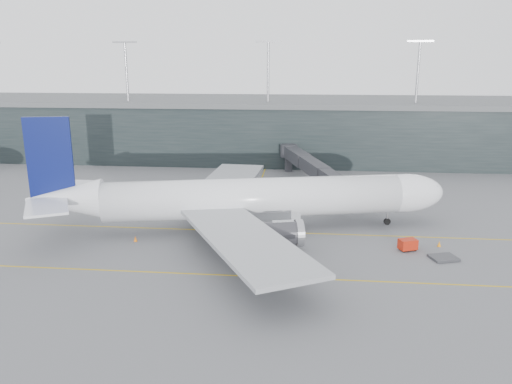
{
  "coord_description": "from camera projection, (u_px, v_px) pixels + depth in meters",
  "views": [
    {
      "loc": [
        14.19,
        -74.46,
        24.81
      ],
      "look_at": [
        7.22,
        -4.0,
        6.15
      ],
      "focal_mm": 35.0,
      "sensor_mm": 36.0,
      "label": 1
    }
  ],
  "objects": [
    {
      "name": "cone_wing_port",
      "position": [
        272.0,
        201.0,
        89.95
      ],
      "size": [
        0.44,
        0.44,
        0.7
      ],
      "primitive_type": "cone",
      "color": "orange",
      "rests_on": "ground"
    },
    {
      "name": "uld_b",
      "position": [
        208.0,
        199.0,
        89.3
      ],
      "size": [
        2.38,
        2.18,
        1.75
      ],
      "rotation": [
        0.0,
        0.0,
        -0.41
      ],
      "color": "#36363A",
      "rests_on": "ground"
    },
    {
      "name": "taxiline_a",
      "position": [
        209.0,
        230.0,
        75.47
      ],
      "size": [
        160.0,
        0.25,
        0.02
      ],
      "primitive_type": "cube",
      "color": "#C09C12",
      "rests_on": "ground"
    },
    {
      "name": "uld_a",
      "position": [
        194.0,
        197.0,
        90.1
      ],
      "size": [
        2.29,
        2.03,
        1.76
      ],
      "rotation": [
        0.0,
        0.0,
        0.28
      ],
      "color": "#36363A",
      "rests_on": "ground"
    },
    {
      "name": "baggage_dolly",
      "position": [
        444.0,
        258.0,
        64.35
      ],
      "size": [
        3.92,
        3.49,
        0.33
      ],
      "primitive_type": "cube",
      "rotation": [
        0.0,
        0.0,
        0.3
      ],
      "color": "#313236",
      "rests_on": "ground"
    },
    {
      "name": "terminal",
      "position": [
        252.0,
        127.0,
        133.19
      ],
      "size": [
        240.0,
        36.0,
        29.0
      ],
      "color": "black",
      "rests_on": "ground"
    },
    {
      "name": "cone_wing_stbd",
      "position": [
        249.0,
        266.0,
        61.57
      ],
      "size": [
        0.39,
        0.39,
        0.62
      ],
      "primitive_type": "cone",
      "color": "orange",
      "rests_on": "ground"
    },
    {
      "name": "taxiline_lead_main",
      "position": [
        257.0,
        191.0,
        98.09
      ],
      "size": [
        0.25,
        60.0,
        0.02
      ],
      "primitive_type": "cube",
      "color": "#C09C12",
      "rests_on": "ground"
    },
    {
      "name": "uld_c",
      "position": [
        232.0,
        197.0,
        89.7
      ],
      "size": [
        2.67,
        2.45,
        1.97
      ],
      "rotation": [
        0.0,
        0.0,
        0.41
      ],
      "color": "#36363A",
      "rests_on": "ground"
    },
    {
      "name": "ground",
      "position": [
        213.0,
        222.0,
        79.32
      ],
      "size": [
        320.0,
        320.0,
        0.0
      ],
      "primitive_type": "plane",
      "color": "#555559",
      "rests_on": "ground"
    },
    {
      "name": "taxiline_b",
      "position": [
        183.0,
        273.0,
        60.07
      ],
      "size": [
        160.0,
        0.25,
        0.02
      ],
      "primitive_type": "cube",
      "color": "#C09C12",
      "rests_on": "ground"
    },
    {
      "name": "cone_nose",
      "position": [
        439.0,
        244.0,
        68.7
      ],
      "size": [
        0.5,
        0.5,
        0.79
      ],
      "primitive_type": "cone",
      "color": "orange",
      "rests_on": "ground"
    },
    {
      "name": "jet_bridge",
      "position": [
        320.0,
        166.0,
        98.21
      ],
      "size": [
        14.66,
        43.86,
        6.28
      ],
      "rotation": [
        0.0,
        0.0,
        0.29
      ],
      "color": "#2B2B30",
      "rests_on": "ground"
    },
    {
      "name": "cone_tail",
      "position": [
        135.0,
        239.0,
        70.64
      ],
      "size": [
        0.5,
        0.5,
        0.8
      ],
      "primitive_type": "cone",
      "color": "orange",
      "rests_on": "ground"
    },
    {
      "name": "main_aircraft",
      "position": [
        251.0,
        199.0,
        74.24
      ],
      "size": [
        61.76,
        57.11,
        17.44
      ],
      "rotation": [
        0.0,
        0.0,
        0.22
      ],
      "color": "white",
      "rests_on": "ground"
    },
    {
      "name": "gse_cart",
      "position": [
        408.0,
        244.0,
        67.16
      ],
      "size": [
        2.7,
        2.24,
        1.58
      ],
      "rotation": [
        0.0,
        0.0,
        0.38
      ],
      "color": "#AC1F0C",
      "rests_on": "ground"
    }
  ]
}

